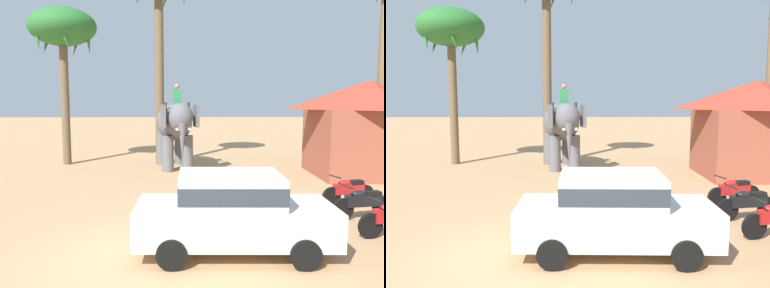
% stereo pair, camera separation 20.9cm
% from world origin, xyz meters
% --- Properties ---
extents(ground_plane, '(120.00, 120.00, 0.00)m').
position_xyz_m(ground_plane, '(0.00, 0.00, 0.00)').
color(ground_plane, tan).
extents(car_sedan_foreground, '(4.14, 1.96, 1.70)m').
position_xyz_m(car_sedan_foreground, '(1.44, 0.09, 0.93)').
color(car_sedan_foreground, white).
rests_on(car_sedan_foreground, ground).
extents(elephant_with_mahout, '(2.20, 4.00, 3.88)m').
position_xyz_m(elephant_with_mahout, '(0.04, 10.07, 1.99)').
color(elephant_with_mahout, slate).
rests_on(elephant_with_mahout, ground).
extents(motorcycle_far_in_row, '(1.79, 0.55, 0.94)m').
position_xyz_m(motorcycle_far_in_row, '(5.26, 2.29, 0.46)').
color(motorcycle_far_in_row, black).
rests_on(motorcycle_far_in_row, ground).
extents(motorcycle_end_of_row, '(1.76, 0.68, 0.94)m').
position_xyz_m(motorcycle_end_of_row, '(5.45, 3.67, 0.46)').
color(motorcycle_end_of_row, black).
rests_on(motorcycle_end_of_row, ground).
extents(palm_tree_near_hut, '(3.20, 3.20, 7.55)m').
position_xyz_m(palm_tree_near_hut, '(-5.32, 11.39, 6.45)').
color(palm_tree_near_hut, brown).
rests_on(palm_tree_near_hut, ground).
extents(roadside_hut, '(5.06, 4.27, 4.00)m').
position_xyz_m(roadside_hut, '(8.17, 8.30, 2.12)').
color(roadside_hut, '#994C38').
rests_on(roadside_hut, ground).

